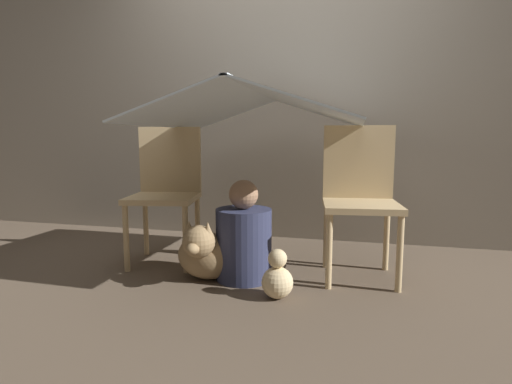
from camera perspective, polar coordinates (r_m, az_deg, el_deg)
The scene contains 8 objects.
ground_plane at distance 2.45m, azimuth -1.11°, elevation -12.45°, with size 8.80×8.80×0.00m, color brown.
wall_back at distance 3.41m, azimuth 3.90°, elevation 14.48°, with size 7.00×0.05×2.50m.
chair_left at distance 2.81m, azimuth -12.70°, elevation 0.69°, with size 0.51×0.51×0.92m.
chair_right at distance 2.51m, azimuth 14.59°, elevation -0.16°, with size 0.48×0.48×0.92m.
sheet_canopy at distance 2.49m, azimuth 0.00°, elevation 12.02°, with size 1.29×1.25×0.22m.
person_front at distance 2.40m, azimuth -1.76°, elevation -6.77°, with size 0.33×0.33×0.60m.
dog at distance 2.41m, azimuth -7.16°, elevation -8.58°, with size 0.37×0.40×0.38m.
plush_toy at distance 2.16m, azimuth 3.07°, elevation -12.21°, with size 0.17×0.17×0.27m.
Camera 1 is at (0.60, -2.22, 0.83)m, focal length 28.00 mm.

